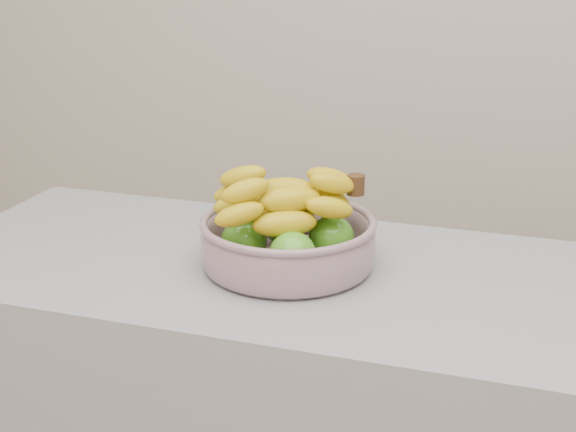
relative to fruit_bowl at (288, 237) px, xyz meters
name	(u,v)px	position (x,y,z in m)	size (l,w,h in m)	color
fruit_bowl	(288,237)	(0.00, 0.00, 0.00)	(0.33, 0.33, 0.17)	#AAB3CC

